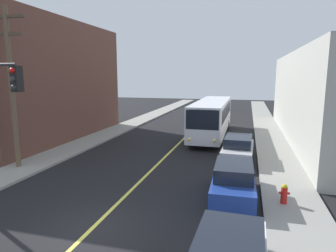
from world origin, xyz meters
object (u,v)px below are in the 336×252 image
Objects in this scene: parked_car_blue at (234,180)px; utility_pole_near at (11,81)px; fire_hydrant at (284,193)px; city_bus at (212,116)px; parked_car_silver at (238,148)px.

parked_car_blue is 0.49× the size of utility_pole_near.
utility_pole_near is at bearing 174.61° from fire_hydrant.
parked_car_blue is 5.29× the size of fire_hydrant.
parked_car_silver is at bearing -71.29° from city_bus.
city_bus is 14.48× the size of fire_hydrant.
city_bus is 1.35× the size of utility_pole_near.
city_bus is 13.85m from parked_car_blue.
parked_car_blue is 2.13m from fire_hydrant.
fire_hydrant is (2.09, -6.34, -0.26)m from parked_car_silver.
parked_car_blue reaches higher than fire_hydrant.
parked_car_silver is at bearing 108.24° from fire_hydrant.
city_bus reaches higher than fire_hydrant.
city_bus is at bearing 51.86° from utility_pole_near.
utility_pole_near is (-9.84, -12.53, 3.32)m from city_bus.
utility_pole_near reaches higher than parked_car_blue.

